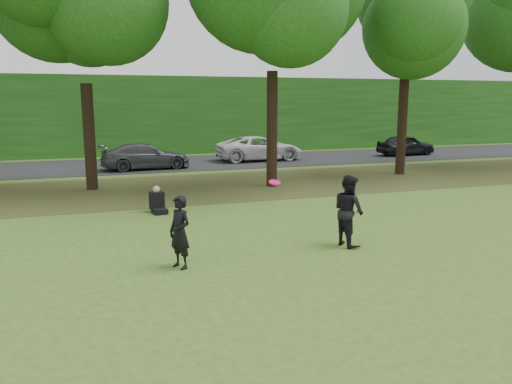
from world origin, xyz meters
TOP-DOWN VIEW (x-y plane):
  - ground at (0.00, 0.00)m, footprint 120.00×120.00m
  - leaf_litter at (0.00, 13.00)m, footprint 60.00×7.00m
  - street at (0.00, 21.00)m, footprint 70.00×7.00m
  - far_hedge at (0.00, 27.00)m, footprint 70.00×3.00m
  - player_left at (-1.40, 3.41)m, footprint 0.60×0.67m
  - player_right at (2.77, 3.76)m, footprint 0.76×0.92m
  - parked_cars at (-1.46, 20.28)m, footprint 40.14×3.99m
  - frisbee at (0.81, 3.64)m, footprint 0.35×0.34m
  - seated_person at (-1.11, 8.92)m, footprint 0.51×0.78m

SIDE VIEW (x-z plane):
  - ground at x=0.00m, z-range 0.00..0.00m
  - leaf_litter at x=0.00m, z-range 0.00..0.01m
  - street at x=0.00m, z-range 0.00..0.02m
  - seated_person at x=-1.11m, z-range -0.10..0.73m
  - parked_cars at x=-1.46m, z-range -0.05..1.49m
  - player_left at x=-1.40m, z-range 0.00..1.55m
  - player_right at x=2.77m, z-range 0.00..1.73m
  - frisbee at x=0.81m, z-range 1.62..1.73m
  - far_hedge at x=0.00m, z-range 0.00..5.00m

